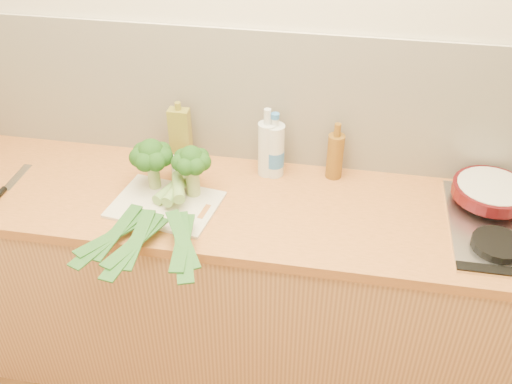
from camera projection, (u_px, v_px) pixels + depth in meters
room_shell at (258, 99)px, 2.17m from camera, size 3.50×3.50×3.50m
counter at (245, 288)px, 2.36m from camera, size 3.20×0.62×0.90m
chopping_board at (166, 204)px, 2.07m from camera, size 0.41×0.33×0.01m
broccoli_left at (151, 156)px, 2.07m from camera, size 0.16×0.16×0.20m
broccoli_right at (191, 162)px, 2.03m from camera, size 0.14×0.14×0.20m
leek_front at (153, 203)px, 2.03m from camera, size 0.28×0.62×0.04m
leek_mid at (165, 204)px, 1.99m from camera, size 0.16×0.65×0.04m
leek_back at (179, 199)px, 1.98m from camera, size 0.27×0.66×0.04m
chefs_knife at (1, 193)px, 2.12m from camera, size 0.04×0.30×0.02m
skillet at (492, 191)px, 2.04m from camera, size 0.40×0.27×0.05m
oil_tin at (181, 137)px, 2.23m from camera, size 0.08×0.05×0.27m
glass_bottle at (267, 148)px, 2.17m from camera, size 0.07×0.07×0.28m
amber_bottle at (335, 155)px, 2.17m from camera, size 0.06×0.06×0.23m
water_bottle at (274, 151)px, 2.18m from camera, size 0.08×0.08×0.25m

